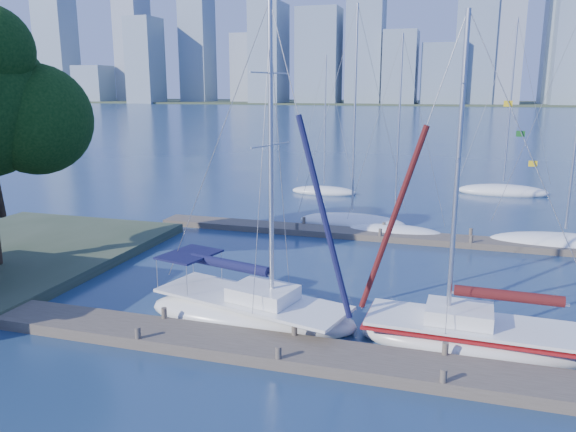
% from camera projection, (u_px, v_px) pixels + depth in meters
% --- Properties ---
extents(ground, '(700.00, 700.00, 0.00)m').
position_uv_depth(ground, '(287.00, 357.00, 18.53)').
color(ground, navy).
rests_on(ground, ground).
extents(near_dock, '(26.00, 2.00, 0.40)m').
position_uv_depth(near_dock, '(287.00, 352.00, 18.49)').
color(near_dock, brown).
rests_on(near_dock, ground).
extents(far_dock, '(30.00, 1.80, 0.36)m').
position_uv_depth(far_dock, '(399.00, 237.00, 32.86)').
color(far_dock, brown).
rests_on(far_dock, ground).
extents(far_shore, '(800.00, 100.00, 1.50)m').
position_uv_depth(far_shore, '(452.00, 104.00, 317.08)').
color(far_shore, '#38472D').
rests_on(far_shore, ground).
extents(sailboat_navy, '(8.60, 4.60, 12.08)m').
position_uv_depth(sailboat_navy, '(251.00, 298.00, 21.18)').
color(sailboat_navy, white).
rests_on(sailboat_navy, ground).
extents(sailboat_maroon, '(7.92, 2.84, 11.60)m').
position_uv_depth(sailboat_maroon, '(475.00, 323.00, 19.00)').
color(sailboat_maroon, white).
rests_on(sailboat_maroon, ground).
extents(bg_boat_1, '(7.32, 4.57, 13.97)m').
position_uv_depth(bg_boat_1, '(352.00, 222.00, 36.06)').
color(bg_boat_1, white).
rests_on(bg_boat_1, ground).
extents(bg_boat_2, '(5.94, 2.24, 11.98)m').
position_uv_depth(bg_boat_2, '(394.00, 232.00, 33.74)').
color(bg_boat_2, white).
rests_on(bg_boat_2, ground).
extents(bg_boat_4, '(8.39, 4.97, 14.05)m').
position_uv_depth(bg_boat_4, '(564.00, 243.00, 31.02)').
color(bg_boat_4, white).
rests_on(bg_boat_4, ground).
extents(bg_boat_6, '(5.84, 3.50, 11.57)m').
position_uv_depth(bg_boat_6, '(324.00, 191.00, 47.17)').
color(bg_boat_6, white).
rests_on(bg_boat_6, ground).
extents(bg_boat_7, '(7.38, 2.88, 14.44)m').
position_uv_depth(bg_boat_7, '(503.00, 191.00, 46.89)').
color(bg_boat_7, white).
rests_on(bg_boat_7, ground).
extents(skyline, '(503.15, 51.31, 111.10)m').
position_uv_depth(skyline, '(489.00, 31.00, 277.10)').
color(skyline, '#7D90A2').
rests_on(skyline, ground).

